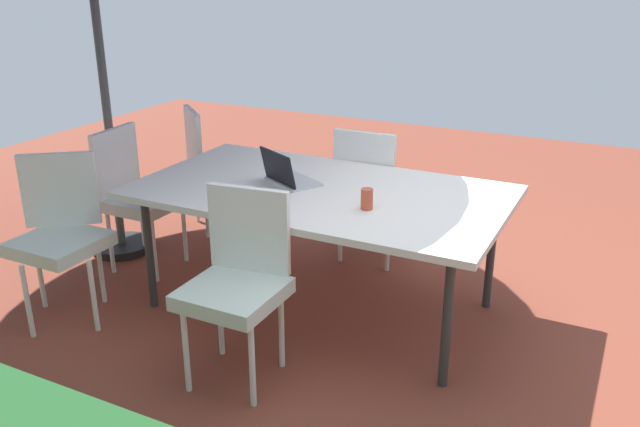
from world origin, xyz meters
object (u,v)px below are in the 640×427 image
at_px(laptop, 288,177).
at_px(chair_north, 238,277).
at_px(chair_southeast, 214,162).
at_px(cup, 367,199).
at_px(chair_south, 371,187).
at_px(dining_table, 320,196).
at_px(chair_east, 136,192).
at_px(chair_northeast, 60,230).

bearing_deg(laptop, chair_north, 129.42).
bearing_deg(chair_southeast, laptop, -174.26).
height_order(chair_north, laptop, laptop).
bearing_deg(cup, chair_south, -69.16).
bearing_deg(chair_south, dining_table, 88.65).
relative_size(chair_east, chair_south, 1.00).
bearing_deg(chair_south, chair_southeast, -1.88).
bearing_deg(chair_south, chair_northeast, 48.52).
relative_size(chair_south, chair_northeast, 1.00).
relative_size(chair_east, chair_northeast, 1.00).
bearing_deg(chair_east, dining_table, -93.10).
height_order(chair_southeast, cup, chair_southeast).
height_order(chair_northeast, cup, chair_northeast).
bearing_deg(chair_northeast, chair_south, 12.06).
bearing_deg(chair_north, chair_south, 81.21).
height_order(chair_northeast, chair_north, same).
xyz_separation_m(chair_south, cup, (-0.37, 0.98, 0.28)).
bearing_deg(cup, chair_north, 56.03).
xyz_separation_m(chair_southeast, laptop, (-1.13, 0.82, 0.27)).
xyz_separation_m(chair_northeast, laptop, (-1.11, -0.76, 0.27)).
xyz_separation_m(dining_table, chair_north, (0.05, 0.82, -0.18)).
height_order(chair_south, cup, chair_south).
xyz_separation_m(laptop, cup, (-0.59, 0.19, 0.01)).
height_order(chair_east, laptop, laptop).
distance_m(laptop, cup, 0.62).
xyz_separation_m(chair_southeast, chair_north, (-1.30, 1.63, 0.00)).
xyz_separation_m(chair_northeast, cup, (-1.70, -0.58, 0.28)).
height_order(chair_south, chair_southeast, same).
bearing_deg(chair_northeast, dining_table, -7.29).
relative_size(chair_south, laptop, 2.46).
distance_m(chair_east, cup, 1.81).
height_order(chair_southeast, chair_north, same).
height_order(dining_table, chair_south, chair_south).
distance_m(chair_south, chair_northeast, 2.05).
bearing_deg(laptop, chair_northeast, 62.40).
relative_size(dining_table, cup, 18.90).
bearing_deg(cup, dining_table, -26.80).
relative_size(chair_southeast, chair_north, 1.00).
xyz_separation_m(chair_north, laptop, (0.17, -0.82, 0.27)).
height_order(laptop, cup, laptop).
distance_m(chair_southeast, cup, 2.01).
bearing_deg(chair_southeast, dining_table, -169.56).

